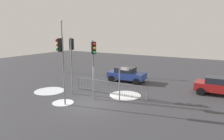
# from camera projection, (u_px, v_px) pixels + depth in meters

# --- Properties ---
(ground_plane) EXTENTS (60.00, 60.00, 0.00)m
(ground_plane) POSITION_uv_depth(u_px,v_px,m) (90.00, 104.00, 14.74)
(ground_plane) COLOR #38383D
(traffic_light_foreground_left) EXTENTS (0.38, 0.54, 4.66)m
(traffic_light_foreground_left) POSITION_uv_depth(u_px,v_px,m) (72.00, 53.00, 16.46)
(traffic_light_foreground_left) COLOR slate
(traffic_light_foreground_left) RESTS_ON ground
(traffic_light_rear_right) EXTENTS (0.55, 0.37, 4.77)m
(traffic_light_rear_right) POSITION_uv_depth(u_px,v_px,m) (61.00, 56.00, 13.89)
(traffic_light_rear_right) COLOR slate
(traffic_light_rear_right) RESTS_ON ground
(traffic_light_mid_right) EXTENTS (0.50, 0.44, 4.49)m
(traffic_light_mid_right) POSITION_uv_depth(u_px,v_px,m) (94.00, 57.00, 14.97)
(traffic_light_mid_right) COLOR slate
(traffic_light_mid_right) RESTS_ON ground
(direction_sign_post) EXTENTS (0.79, 0.10, 2.83)m
(direction_sign_post) POSITION_uv_depth(u_px,v_px,m) (120.00, 80.00, 14.97)
(direction_sign_post) COLOR slate
(direction_sign_post) RESTS_ON ground
(pedestrian_guard_railing) EXTENTS (6.64, 0.14, 1.07)m
(pedestrian_guard_railing) POSITION_uv_depth(u_px,v_px,m) (109.00, 88.00, 16.87)
(pedestrian_guard_railing) COLOR slate
(pedestrian_guard_railing) RESTS_ON ground
(car_red_far) EXTENTS (3.84, 2.00, 1.47)m
(car_red_far) POSITION_uv_depth(u_px,v_px,m) (219.00, 86.00, 16.61)
(car_red_far) COLOR maroon
(car_red_far) RESTS_ON ground
(car_blue_near) EXTENTS (3.90, 2.12, 1.47)m
(car_blue_near) POSITION_uv_depth(u_px,v_px,m) (126.00, 74.00, 21.08)
(car_blue_near) COLOR navy
(car_blue_near) RESTS_ON ground
(street_lamp) EXTENTS (0.36, 0.36, 6.53)m
(street_lamp) POSITION_uv_depth(u_px,v_px,m) (62.00, 40.00, 24.88)
(street_lamp) COLOR slate
(street_lamp) RESTS_ON ground
(snow_patch_kerb) EXTENTS (2.58, 2.58, 0.01)m
(snow_patch_kerb) POSITION_uv_depth(u_px,v_px,m) (50.00, 91.00, 17.81)
(snow_patch_kerb) COLOR silver
(snow_patch_kerb) RESTS_ON ground
(snow_patch_island) EXTENTS (1.55, 1.55, 0.01)m
(snow_patch_island) POSITION_uv_depth(u_px,v_px,m) (63.00, 103.00, 14.90)
(snow_patch_island) COLOR silver
(snow_patch_island) RESTS_ON ground
(snow_patch_verge) EXTENTS (2.55, 2.55, 0.01)m
(snow_patch_verge) POSITION_uv_depth(u_px,v_px,m) (125.00, 95.00, 16.63)
(snow_patch_verge) COLOR white
(snow_patch_verge) RESTS_ON ground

